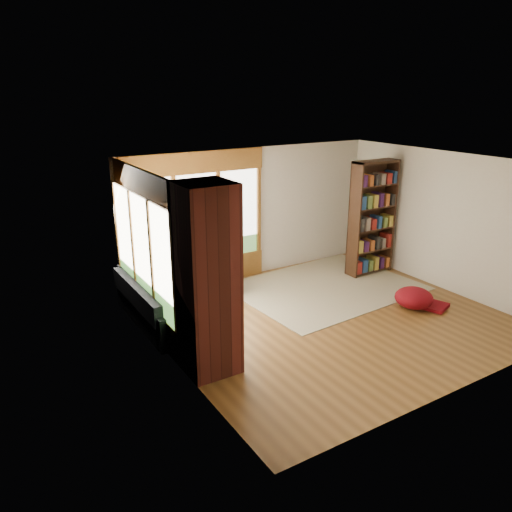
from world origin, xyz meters
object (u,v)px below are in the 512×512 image
bookshelf (372,218)px  area_rug (325,287)px  dog_tan (179,264)px  dog_brindle (167,284)px  sectional_sofa (180,292)px  pouf (414,297)px  brick_chimney (207,281)px

bookshelf → area_rug: bearing=-171.7°
dog_tan → dog_brindle: (-0.52, -0.72, -0.01)m
bookshelf → dog_tan: 4.07m
sectional_sofa → pouf: size_ratio=3.32×
area_rug → brick_chimney: bearing=-155.8°
brick_chimney → bookshelf: 4.83m
sectional_sofa → bookshelf: (4.09, -0.40, 0.87)m
dog_tan → dog_brindle: 0.88m
brick_chimney → bookshelf: size_ratio=1.11×
brick_chimney → bookshelf: (4.54, 1.64, -0.13)m
area_rug → dog_tan: size_ratio=3.64×
brick_chimney → sectional_sofa: 2.32m
sectional_sofa → area_rug: sectional_sofa is taller
area_rug → dog_tan: (-2.71, 0.73, 0.76)m
brick_chimney → area_rug: 3.78m
bookshelf → dog_tan: bearing=172.3°
bookshelf → brick_chimney: bearing=-160.1°
area_rug → dog_tan: bearing=164.9°
pouf → sectional_sofa: bearing=148.9°
bookshelf → dog_brindle: size_ratio=2.68×
area_rug → pouf: bearing=-64.3°
pouf → dog_tan: (-3.45, 2.26, 0.58)m
dog_tan → pouf: bearing=-75.0°
brick_chimney → pouf: size_ratio=3.92×
brick_chimney → sectional_sofa: bearing=77.7°
pouf → dog_tan: size_ratio=0.72×
area_rug → dog_brindle: bearing=179.7°
sectional_sofa → dog_tan: size_ratio=2.38×
area_rug → pouf: pouf is taller
area_rug → bookshelf: size_ratio=1.44×
sectional_sofa → area_rug: bearing=-12.9°
bookshelf → pouf: bearing=-108.3°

